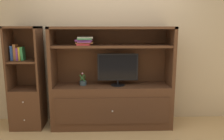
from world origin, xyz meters
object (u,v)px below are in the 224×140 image
object	(u,v)px
potted_plant	(83,83)
magazine_stack	(85,41)
media_console	(112,95)
upright_book_row	(18,53)
tv_monitor	(118,69)
bookshelf_tall	(28,94)

from	to	relation	value
potted_plant	magazine_stack	size ratio (longest dim) A/B	0.63
media_console	upright_book_row	distance (m)	1.59
tv_monitor	bookshelf_tall	size ratio (longest dim) A/B	0.40
tv_monitor	potted_plant	bearing A→B (deg)	176.52
tv_monitor	magazine_stack	bearing A→B (deg)	177.30
media_console	potted_plant	xyz separation A→B (m)	(-0.45, 0.00, 0.21)
bookshelf_tall	upright_book_row	bearing A→B (deg)	-175.09
media_console	potted_plant	bearing A→B (deg)	179.81
tv_monitor	upright_book_row	world-z (taller)	upright_book_row
potted_plant	upright_book_row	world-z (taller)	upright_book_row
media_console	tv_monitor	world-z (taller)	media_console
bookshelf_tall	upright_book_row	world-z (taller)	bookshelf_tall
potted_plant	upright_book_row	size ratio (longest dim) A/B	0.86
media_console	magazine_stack	size ratio (longest dim) A/B	5.60
bookshelf_tall	potted_plant	bearing A→B (deg)	-0.10
potted_plant	upright_book_row	xyz separation A→B (m)	(-0.98, -0.01, 0.47)
potted_plant	magazine_stack	bearing A→B (deg)	-13.67
magazine_stack	upright_book_row	bearing A→B (deg)	179.88
upright_book_row	magazine_stack	bearing A→B (deg)	-0.12
media_console	bookshelf_tall	bearing A→B (deg)	179.87
media_console	magazine_stack	xyz separation A→B (m)	(-0.42, -0.01, 0.87)
tv_monitor	upright_book_row	bearing A→B (deg)	179.02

